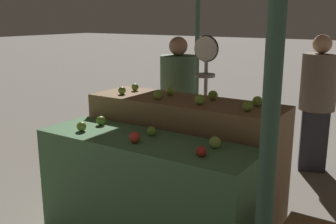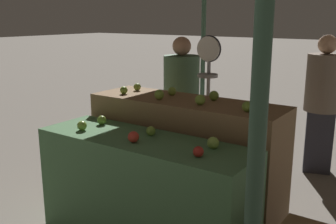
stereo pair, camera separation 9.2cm
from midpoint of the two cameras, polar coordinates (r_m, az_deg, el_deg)
name	(u,v)px [view 2 (the right image)]	position (r m, az deg, el deg)	size (l,w,h in m)	color
display_counter_front	(143,192)	(3.11, -2.72, -11.47)	(1.75, 0.55, 0.86)	#4C7A4C
display_counter_back	(185,158)	(3.53, 3.24, -6.63)	(1.75, 0.55, 1.05)	olive
apple_front_0	(82,126)	(3.22, -11.58, -1.96)	(0.08, 0.08, 0.08)	#84AD3D
apple_front_1	(134,137)	(2.86, -4.06, -3.64)	(0.08, 0.08, 0.08)	red
apple_front_2	(198,152)	(2.58, 5.46, -5.76)	(0.07, 0.07, 0.07)	#AD281E
apple_front_3	(102,120)	(3.37, -8.83, -1.16)	(0.08, 0.08, 0.08)	#7AA338
apple_front_4	(151,131)	(3.02, -1.57, -2.78)	(0.07, 0.07, 0.07)	#84AD3D
apple_front_5	(213,143)	(2.75, 7.52, -4.45)	(0.08, 0.08, 0.08)	#8EB247
apple_back_0	(124,90)	(3.64, -5.71, 3.16)	(0.07, 0.07, 0.07)	#7AA338
apple_back_1	(159,95)	(3.39, -0.50, 2.55)	(0.09, 0.09, 0.09)	#7AA338
apple_back_2	(200,100)	(3.19, 5.52, 1.78)	(0.09, 0.09, 0.09)	#84AD3D
apple_back_3	(247,107)	(3.01, 12.29, 0.76)	(0.08, 0.08, 0.08)	#7AA338
apple_back_4	(137,87)	(3.81, -3.79, 3.65)	(0.07, 0.07, 0.07)	#8EB247
apple_back_5	(172,91)	(3.56, 1.32, 3.03)	(0.08, 0.08, 0.08)	#84AD3D
apple_back_6	(214,96)	(3.37, 7.47, 2.37)	(0.08, 0.08, 0.08)	#7AA338
apple_back_7	(258,102)	(3.20, 13.75, 1.45)	(0.08, 0.08, 0.08)	#84AD3D
produce_scale	(208,80)	(3.93, 6.50, 4.58)	(0.26, 0.20, 1.58)	#99999E
person_vendor_at_scale	(181,98)	(4.37, 2.55, 2.11)	(0.51, 0.51, 1.54)	#2D2D38
person_customer_left	(323,96)	(4.71, 22.08, 2.12)	(0.49, 0.49, 1.56)	#2D2D38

